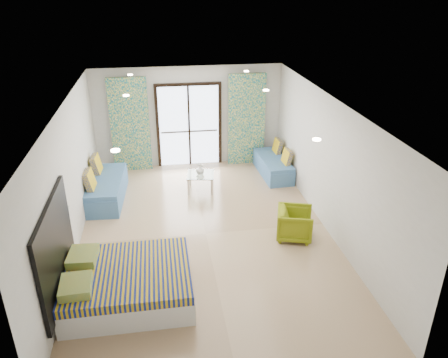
{
  "coord_description": "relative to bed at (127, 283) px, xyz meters",
  "views": [
    {
      "loc": [
        -0.8,
        -7.58,
        4.77
      ],
      "look_at": [
        0.4,
        0.12,
        1.15
      ],
      "focal_mm": 35.0,
      "sensor_mm": 36.0,
      "label": 1
    }
  ],
  "objects": [
    {
      "name": "floor",
      "position": [
        1.48,
        1.76,
        -0.29
      ],
      "size": [
        5.0,
        7.5,
        0.01
      ],
      "primitive_type": null,
      "color": "#9E805E",
      "rests_on": "ground"
    },
    {
      "name": "ceiling",
      "position": [
        1.48,
        1.76,
        2.41
      ],
      "size": [
        5.0,
        7.5,
        0.01
      ],
      "primitive_type": null,
      "color": "silver",
      "rests_on": "ground"
    },
    {
      "name": "wall_back",
      "position": [
        1.48,
        5.51,
        1.06
      ],
      "size": [
        5.0,
        0.01,
        2.7
      ],
      "primitive_type": null,
      "color": "silver",
      "rests_on": "ground"
    },
    {
      "name": "wall_front",
      "position": [
        1.48,
        -1.99,
        1.06
      ],
      "size": [
        5.0,
        0.01,
        2.7
      ],
      "primitive_type": null,
      "color": "silver",
      "rests_on": "ground"
    },
    {
      "name": "wall_left",
      "position": [
        -1.02,
        1.76,
        1.06
      ],
      "size": [
        0.01,
        7.5,
        2.7
      ],
      "primitive_type": null,
      "color": "silver",
      "rests_on": "ground"
    },
    {
      "name": "wall_right",
      "position": [
        3.98,
        1.76,
        1.06
      ],
      "size": [
        0.01,
        7.5,
        2.7
      ],
      "primitive_type": null,
      "color": "silver",
      "rests_on": "ground"
    },
    {
      "name": "balcony_door",
      "position": [
        1.48,
        5.48,
        0.97
      ],
      "size": [
        1.76,
        0.08,
        2.28
      ],
      "color": "black",
      "rests_on": "floor"
    },
    {
      "name": "balcony_rail",
      "position": [
        1.48,
        5.49,
        0.66
      ],
      "size": [
        1.52,
        0.03,
        0.04
      ],
      "primitive_type": "cube",
      "color": "#595451",
      "rests_on": "balcony_door"
    },
    {
      "name": "curtain_left",
      "position": [
        -0.07,
        5.33,
        0.96
      ],
      "size": [
        1.0,
        0.1,
        2.5
      ],
      "primitive_type": "cube",
      "color": "silver",
      "rests_on": "floor"
    },
    {
      "name": "curtain_right",
      "position": [
        3.03,
        5.33,
        0.96
      ],
      "size": [
        1.0,
        0.1,
        2.5
      ],
      "primitive_type": "cube",
      "color": "silver",
      "rests_on": "floor"
    },
    {
      "name": "downlight_a",
      "position": [
        0.08,
        -0.24,
        2.38
      ],
      "size": [
        0.12,
        0.12,
        0.02
      ],
      "primitive_type": "cylinder",
      "color": "#FFE0B2",
      "rests_on": "ceiling"
    },
    {
      "name": "downlight_b",
      "position": [
        2.88,
        -0.24,
        2.38
      ],
      "size": [
        0.12,
        0.12,
        0.02
      ],
      "primitive_type": "cylinder",
      "color": "#FFE0B2",
      "rests_on": "ceiling"
    },
    {
      "name": "downlight_c",
      "position": [
        0.08,
        2.76,
        2.38
      ],
      "size": [
        0.12,
        0.12,
        0.02
      ],
      "primitive_type": "cylinder",
      "color": "#FFE0B2",
      "rests_on": "ceiling"
    },
    {
      "name": "downlight_d",
      "position": [
        2.88,
        2.76,
        2.38
      ],
      "size": [
        0.12,
        0.12,
        0.02
      ],
      "primitive_type": "cylinder",
      "color": "#FFE0B2",
      "rests_on": "ceiling"
    },
    {
      "name": "downlight_e",
      "position": [
        0.08,
        4.76,
        2.38
      ],
      "size": [
        0.12,
        0.12,
        0.02
      ],
      "primitive_type": "cylinder",
      "color": "#FFE0B2",
      "rests_on": "ceiling"
    },
    {
      "name": "downlight_f",
      "position": [
        2.88,
        4.76,
        2.38
      ],
      "size": [
        0.12,
        0.12,
        0.02
      ],
      "primitive_type": "cylinder",
      "color": "#FFE0B2",
      "rests_on": "ceiling"
    },
    {
      "name": "headboard",
      "position": [
        -0.98,
        0.0,
        0.76
      ],
      "size": [
        0.06,
        2.1,
        1.5
      ],
      "primitive_type": "cube",
      "color": "black",
      "rests_on": "floor"
    },
    {
      "name": "switch_plate",
      "position": [
        -0.99,
        1.25,
        0.76
      ],
      "size": [
        0.02,
        0.1,
        0.1
      ],
      "primitive_type": "cube",
      "color": "silver",
      "rests_on": "wall_left"
    },
    {
      "name": "bed",
      "position": [
        0.0,
        0.0,
        0.0
      ],
      "size": [
        2.01,
        1.64,
        0.69
      ],
      "color": "silver",
      "rests_on": "floor"
    },
    {
      "name": "daybed_left",
      "position": [
        -0.64,
        3.61,
        0.01
      ],
      "size": [
        0.85,
        1.96,
        0.95
      ],
      "rotation": [
        0.0,
        0.0,
        -0.06
      ],
      "color": "#406A9A",
      "rests_on": "floor"
    },
    {
      "name": "daybed_right",
      "position": [
        3.59,
        4.43,
        -0.03
      ],
      "size": [
        0.72,
        1.7,
        0.82
      ],
      "rotation": [
        0.0,
        0.0,
        0.05
      ],
      "color": "#406A9A",
      "rests_on": "floor"
    },
    {
      "name": "coffee_table",
      "position": [
        1.59,
        3.79,
        0.09
      ],
      "size": [
        0.73,
        0.73,
        0.74
      ],
      "rotation": [
        0.0,
        0.0,
        -0.16
      ],
      "color": "silver",
      "rests_on": "floor"
    },
    {
      "name": "vase",
      "position": [
        1.59,
        3.82,
        0.23
      ],
      "size": [
        0.25,
        0.26,
        0.2
      ],
      "primitive_type": "imported",
      "rotation": [
        0.0,
        0.0,
        0.3
      ],
      "color": "white",
      "rests_on": "coffee_table"
    },
    {
      "name": "armchair",
      "position": [
        3.22,
        1.36,
        0.06
      ],
      "size": [
        0.8,
        0.83,
        0.69
      ],
      "primitive_type": "imported",
      "rotation": [
        0.0,
        0.0,
        1.28
      ],
      "color": "olive",
      "rests_on": "floor"
    }
  ]
}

